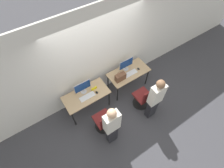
% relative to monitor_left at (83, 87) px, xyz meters
% --- Properties ---
extents(ground_plane, '(20.00, 20.00, 0.00)m').
position_rel_monitor_left_xyz_m(ground_plane, '(0.70, -0.43, -0.91)').
color(ground_plane, '#3D3D42').
extents(wall_back, '(12.00, 0.05, 2.80)m').
position_rel_monitor_left_xyz_m(wall_back, '(0.70, 0.30, 0.49)').
color(wall_back, silver).
rests_on(wall_back, ground_plane).
extents(desk_left, '(1.21, 0.60, 0.71)m').
position_rel_monitor_left_xyz_m(desk_left, '(0.00, -0.13, -0.28)').
color(desk_left, tan).
rests_on(desk_left, ground_plane).
extents(monitor_left, '(0.46, 0.17, 0.37)m').
position_rel_monitor_left_xyz_m(monitor_left, '(0.00, 0.00, 0.00)').
color(monitor_left, '#B2B2B7').
rests_on(monitor_left, desk_left).
extents(keyboard_left, '(0.42, 0.15, 0.02)m').
position_rel_monitor_left_xyz_m(keyboard_left, '(0.00, -0.21, -0.19)').
color(keyboard_left, silver).
rests_on(keyboard_left, desk_left).
extents(mouse_left, '(0.06, 0.09, 0.03)m').
position_rel_monitor_left_xyz_m(mouse_left, '(0.27, -0.23, -0.18)').
color(mouse_left, black).
rests_on(mouse_left, desk_left).
extents(office_chair_left, '(0.48, 0.48, 0.90)m').
position_rel_monitor_left_xyz_m(office_chair_left, '(0.07, -0.90, -0.54)').
color(office_chair_left, black).
rests_on(office_chair_left, ground_plane).
extents(person_left, '(0.36, 0.20, 1.56)m').
position_rel_monitor_left_xyz_m(person_left, '(0.06, -1.26, -0.06)').
color(person_left, '#232328').
rests_on(person_left, ground_plane).
extents(desk_right, '(1.21, 0.60, 0.71)m').
position_rel_monitor_left_xyz_m(desk_right, '(1.40, -0.13, -0.28)').
color(desk_right, tan).
rests_on(desk_right, ground_plane).
extents(monitor_right, '(0.46, 0.17, 0.37)m').
position_rel_monitor_left_xyz_m(monitor_right, '(1.40, 0.01, 0.00)').
color(monitor_right, '#B2B2B7').
rests_on(monitor_right, desk_right).
extents(keyboard_right, '(0.42, 0.15, 0.02)m').
position_rel_monitor_left_xyz_m(keyboard_right, '(1.40, -0.21, -0.19)').
color(keyboard_right, silver).
rests_on(keyboard_right, desk_right).
extents(mouse_right, '(0.06, 0.09, 0.03)m').
position_rel_monitor_left_xyz_m(mouse_right, '(1.70, -0.20, -0.18)').
color(mouse_right, black).
rests_on(mouse_right, desk_right).
extents(office_chair_right, '(0.48, 0.48, 0.90)m').
position_rel_monitor_left_xyz_m(office_chair_right, '(1.36, -0.91, -0.54)').
color(office_chair_right, black).
rests_on(office_chair_right, ground_plane).
extents(person_right, '(0.36, 0.21, 1.58)m').
position_rel_monitor_left_xyz_m(person_right, '(1.34, -1.28, -0.05)').
color(person_right, '#232328').
rests_on(person_right, ground_plane).
extents(handbag, '(0.30, 0.18, 0.25)m').
position_rel_monitor_left_xyz_m(handbag, '(1.04, -0.22, -0.08)').
color(handbag, brown).
rests_on(handbag, desk_right).
extents(placard_left, '(0.16, 0.03, 0.08)m').
position_rel_monitor_left_xyz_m(placard_left, '(0.27, -0.10, -0.16)').
color(placard_left, yellow).
rests_on(placard_left, desk_left).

